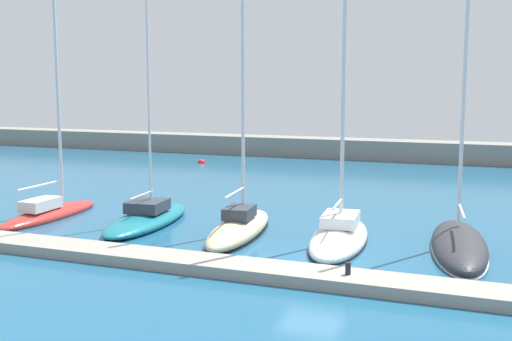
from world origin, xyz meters
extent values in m
plane|color=#1E567A|center=(0.00, 0.00, 0.00)|extent=(120.00, 120.00, 0.00)
cube|color=gray|center=(0.00, -2.18, 0.22)|extent=(35.70, 1.84, 0.44)
cube|color=gray|center=(0.00, 36.23, 0.94)|extent=(108.00, 3.25, 1.88)
ellipsoid|color=#B72D28|center=(-15.70, 3.56, 0.13)|extent=(2.12, 7.68, 0.86)
cylinder|color=silver|center=(-15.72, 4.65, 7.45)|extent=(0.17, 0.17, 13.78)
cylinder|color=silver|center=(-15.68, 2.63, 1.86)|extent=(0.19, 3.08, 0.12)
cube|color=silver|center=(-15.68, 2.80, 0.85)|extent=(1.21, 2.25, 0.58)
ellipsoid|color=#19707F|center=(-9.90, 3.96, 0.23)|extent=(3.39, 8.45, 0.87)
cylinder|color=silver|center=(-9.95, 4.46, 8.74)|extent=(0.13, 0.13, 16.16)
cylinder|color=silver|center=(-9.84, 3.35, 1.62)|extent=(0.33, 2.53, 0.09)
cube|color=#333842|center=(-9.91, 4.02, 0.94)|extent=(1.94, 2.16, 0.56)
ellipsoid|color=beige|center=(-4.56, 3.42, 0.30)|extent=(2.80, 8.07, 1.08)
ellipsoid|color=black|center=(-4.56, 3.42, 0.02)|extent=(2.83, 8.16, 0.12)
cylinder|color=silver|center=(-4.63, 4.11, 7.30)|extent=(0.16, 0.16, 12.92)
cylinder|color=silver|center=(-4.48, 2.65, 2.19)|extent=(0.39, 2.80, 0.11)
cube|color=#333842|center=(-4.56, 3.44, 1.11)|extent=(1.42, 1.92, 0.55)
ellipsoid|color=white|center=(0.26, 3.59, 0.22)|extent=(3.04, 7.69, 1.20)
ellipsoid|color=black|center=(0.26, 3.59, 0.02)|extent=(3.07, 7.77, 0.12)
cylinder|color=silver|center=(0.22, 4.04, 8.53)|extent=(0.18, 0.18, 15.43)
cylinder|color=silver|center=(0.32, 2.91, 1.95)|extent=(0.34, 2.56, 0.13)
cube|color=silver|center=(0.23, 3.87, 1.07)|extent=(1.73, 2.45, 0.51)
ellipsoid|color=#2D2D33|center=(5.37, 4.32, 0.24)|extent=(3.28, 8.88, 1.18)
ellipsoid|color=silver|center=(5.37, 4.32, 0.02)|extent=(3.31, 8.97, 0.12)
cylinder|color=silver|center=(5.25, 5.41, 8.90)|extent=(0.17, 0.17, 16.15)
cylinder|color=silver|center=(5.47, 3.53, 1.87)|extent=(0.46, 2.97, 0.12)
sphere|color=red|center=(-18.28, 27.62, 0.00)|extent=(0.72, 0.72, 0.72)
cylinder|color=black|center=(1.94, -2.18, 0.66)|extent=(0.20, 0.20, 0.44)
camera|label=1|loc=(6.52, -23.34, 7.15)|focal=43.69mm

